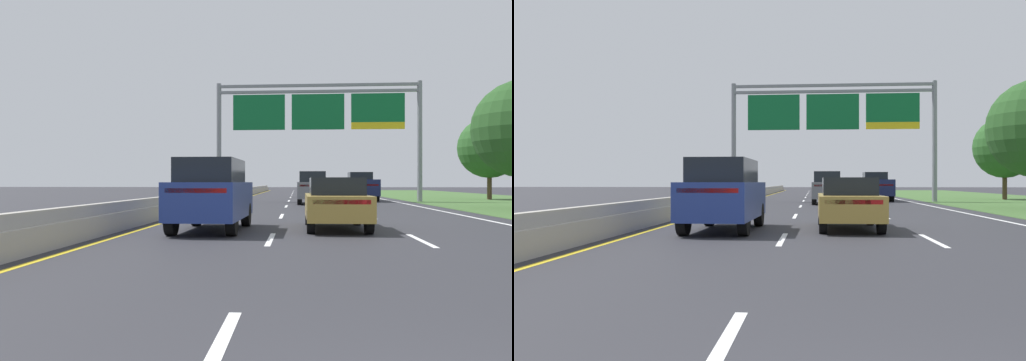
# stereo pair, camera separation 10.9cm
# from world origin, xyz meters

# --- Properties ---
(ground_plane) EXTENTS (220.00, 220.00, 0.00)m
(ground_plane) POSITION_xyz_m (0.00, 35.00, 0.00)
(ground_plane) COLOR #2B2B30
(lane_striping) EXTENTS (11.96, 106.00, 0.01)m
(lane_striping) POSITION_xyz_m (0.00, 34.54, 0.00)
(lane_striping) COLOR white
(lane_striping) RESTS_ON ground
(median_barrier_concrete) EXTENTS (0.60, 110.00, 0.85)m
(median_barrier_concrete) POSITION_xyz_m (-6.60, 35.00, 0.35)
(median_barrier_concrete) COLOR #A8A399
(median_barrier_concrete) RESTS_ON ground
(overhead_sign_gantry) EXTENTS (15.06, 0.42, 8.78)m
(overhead_sign_gantry) POSITION_xyz_m (0.30, 36.36, 6.24)
(overhead_sign_gantry) COLOR gray
(overhead_sign_gantry) RESTS_ON ground
(pickup_truck_navy) EXTENTS (2.09, 5.43, 2.20)m
(pickup_truck_navy) POSITION_xyz_m (3.67, 38.18, 1.07)
(pickup_truck_navy) COLOR #161E47
(pickup_truck_navy) RESTS_ON ground
(car_grey_centre_lane_suv) EXTENTS (1.98, 4.73, 2.11)m
(car_grey_centre_lane_suv) POSITION_xyz_m (-0.22, 32.02, 1.10)
(car_grey_centre_lane_suv) COLOR slate
(car_grey_centre_lane_suv) RESTS_ON ground
(car_black_centre_lane_sedan) EXTENTS (1.94, 4.45, 1.57)m
(car_black_centre_lane_sedan) POSITION_xyz_m (-0.11, 46.61, 0.82)
(car_black_centre_lane_sedan) COLOR black
(car_black_centre_lane_sedan) RESTS_ON ground
(car_gold_centre_lane_sedan) EXTENTS (1.82, 4.40, 1.57)m
(car_gold_centre_lane_sedan) POSITION_xyz_m (-0.01, 13.52, 0.82)
(car_gold_centre_lane_sedan) COLOR #A38438
(car_gold_centre_lane_sedan) RESTS_ON ground
(car_blue_left_lane_suv) EXTENTS (2.00, 4.74, 2.11)m
(car_blue_left_lane_suv) POSITION_xyz_m (-3.70, 12.74, 1.10)
(car_blue_left_lane_suv) COLOR navy
(car_blue_left_lane_suv) RESTS_ON ground
(roadside_tree_far) EXTENTS (4.96, 4.96, 6.72)m
(roadside_tree_far) POSITION_xyz_m (14.33, 41.53, 4.23)
(roadside_tree_far) COLOR #4C3823
(roadside_tree_far) RESTS_ON ground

